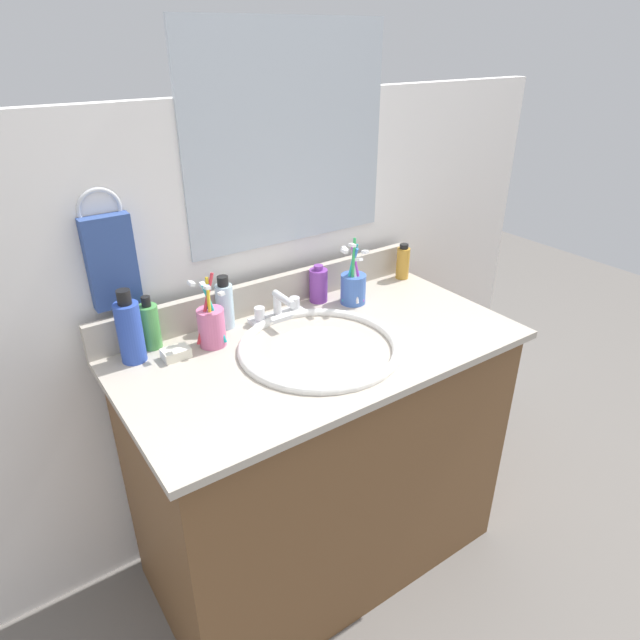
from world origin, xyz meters
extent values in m
plane|color=#66605B|center=(0.00, 0.00, 0.00)|extent=(6.00, 6.00, 0.00)
cube|color=brown|center=(0.00, 0.00, 0.36)|extent=(0.96, 0.49, 0.72)
cube|color=#B2A899|center=(0.00, 0.00, 0.73)|extent=(1.00, 0.53, 0.02)
cube|color=#B2A899|center=(0.00, 0.25, 0.79)|extent=(1.00, 0.02, 0.09)
cube|color=white|center=(0.00, 0.32, 0.65)|extent=(2.10, 0.04, 1.30)
cube|color=#B2BCC6|center=(0.10, 0.29, 1.19)|extent=(0.60, 0.01, 0.56)
torus|color=silver|center=(-0.40, 0.29, 1.08)|extent=(0.10, 0.01, 0.10)
cube|color=#334C8C|center=(-0.40, 0.28, 0.96)|extent=(0.11, 0.04, 0.22)
torus|color=white|center=(-0.02, -0.02, 0.74)|extent=(0.40, 0.40, 0.02)
ellipsoid|color=white|center=(-0.02, -0.02, 0.70)|extent=(0.35, 0.35, 0.11)
cylinder|color=#B2B5BA|center=(-0.02, -0.02, 0.67)|extent=(0.04, 0.04, 0.01)
cube|color=silver|center=(-0.02, 0.18, 0.75)|extent=(0.16, 0.05, 0.01)
cylinder|color=silver|center=(-0.02, 0.18, 0.78)|extent=(0.02, 0.02, 0.06)
cylinder|color=silver|center=(-0.02, 0.15, 0.81)|extent=(0.02, 0.09, 0.02)
cylinder|color=silver|center=(-0.07, 0.18, 0.77)|extent=(0.03, 0.03, 0.04)
cylinder|color=silver|center=(0.04, 0.18, 0.77)|extent=(0.03, 0.03, 0.04)
cylinder|color=#7A3899|center=(0.14, 0.21, 0.79)|extent=(0.05, 0.05, 0.10)
cylinder|color=#7A3899|center=(0.14, 0.21, 0.84)|extent=(0.03, 0.03, 0.01)
cylinder|color=silver|center=(-0.15, 0.22, 0.80)|extent=(0.05, 0.05, 0.12)
cylinder|color=black|center=(-0.15, 0.22, 0.87)|extent=(0.03, 0.03, 0.03)
cylinder|color=#4C9E4C|center=(-0.35, 0.23, 0.80)|extent=(0.05, 0.05, 0.11)
cylinder|color=black|center=(-0.35, 0.23, 0.86)|extent=(0.02, 0.02, 0.02)
cylinder|color=#2D4CB2|center=(-0.41, 0.19, 0.81)|extent=(0.06, 0.06, 0.15)
cylinder|color=black|center=(-0.41, 0.19, 0.90)|extent=(0.03, 0.03, 0.03)
cylinder|color=gold|center=(0.45, 0.20, 0.79)|extent=(0.04, 0.04, 0.10)
cylinder|color=black|center=(0.45, 0.20, 0.85)|extent=(0.03, 0.03, 0.01)
cylinder|color=#D16693|center=(-0.22, 0.15, 0.79)|extent=(0.07, 0.07, 0.10)
cylinder|color=#D8333F|center=(-0.23, 0.15, 0.84)|extent=(0.06, 0.01, 0.18)
cube|color=white|center=(-0.26, 0.15, 0.91)|extent=(0.01, 0.02, 0.01)
cylinder|color=blue|center=(-0.22, 0.17, 0.83)|extent=(0.01, 0.04, 0.15)
cube|color=white|center=(-0.22, 0.18, 0.89)|extent=(0.01, 0.02, 0.01)
cylinder|color=#26B2B2|center=(-0.22, 0.14, 0.83)|extent=(0.04, 0.05, 0.15)
cube|color=white|center=(-0.20, 0.12, 0.88)|extent=(0.01, 0.02, 0.01)
cylinder|color=yellow|center=(-0.23, 0.14, 0.84)|extent=(0.02, 0.04, 0.17)
cube|color=white|center=(-0.23, 0.13, 0.91)|extent=(0.01, 0.02, 0.01)
cylinder|color=#3F66B7|center=(0.21, 0.15, 0.78)|extent=(0.07, 0.07, 0.09)
cylinder|color=blue|center=(0.21, 0.16, 0.83)|extent=(0.02, 0.05, 0.16)
cube|color=white|center=(0.21, 0.18, 0.89)|extent=(0.01, 0.02, 0.01)
cylinder|color=green|center=(0.20, 0.14, 0.84)|extent=(0.03, 0.03, 0.18)
cube|color=white|center=(0.19, 0.13, 0.92)|extent=(0.01, 0.02, 0.01)
cylinder|color=#26B2B2|center=(0.20, 0.15, 0.83)|extent=(0.05, 0.01, 0.16)
cube|color=white|center=(0.18, 0.15, 0.90)|extent=(0.01, 0.02, 0.01)
cylinder|color=#B23FBF|center=(0.22, 0.14, 0.83)|extent=(0.02, 0.05, 0.16)
cube|color=white|center=(0.22, 0.12, 0.90)|extent=(0.01, 0.02, 0.01)
cylinder|color=white|center=(0.21, 0.14, 0.83)|extent=(0.02, 0.06, 0.15)
cube|color=white|center=(0.20, 0.11, 0.89)|extent=(0.01, 0.02, 0.02)
cube|color=white|center=(-0.32, 0.15, 0.75)|extent=(0.06, 0.04, 0.02)
camera|label=1|loc=(-0.69, -0.98, 1.43)|focal=31.11mm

